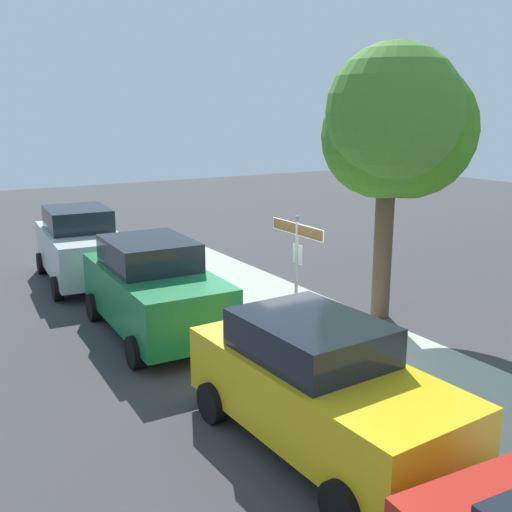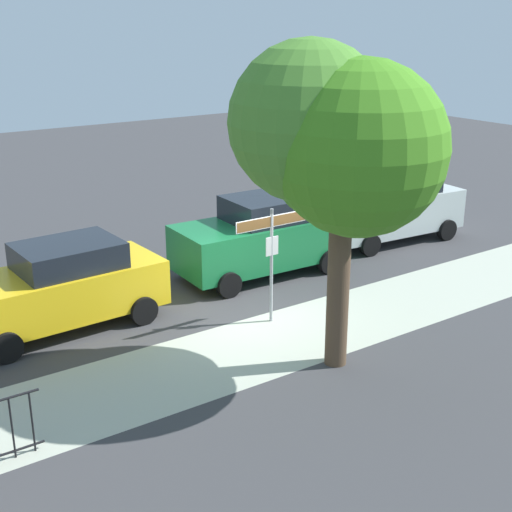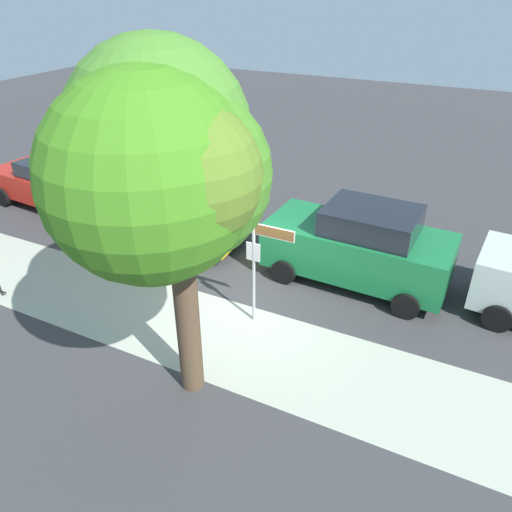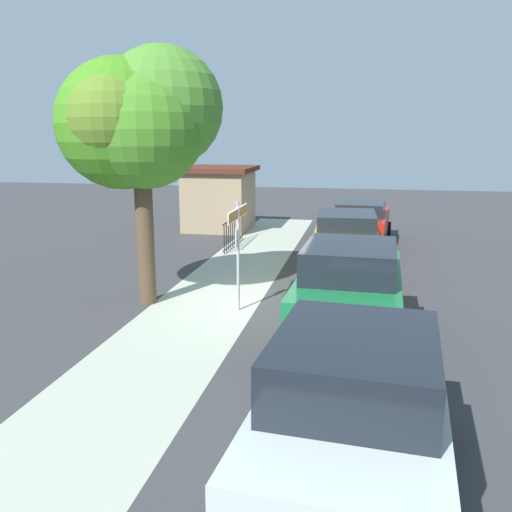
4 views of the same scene
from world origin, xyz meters
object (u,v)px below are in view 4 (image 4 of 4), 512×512
car_yellow (346,243)px  utility_shed (219,198)px  shade_tree (139,121)px  car_red (361,222)px  street_sign (238,232)px  car_silver (355,419)px  car_green (349,294)px

car_yellow → utility_shed: (7.00, 5.76, 0.43)m
shade_tree → utility_shed: (10.68, 0.97, -3.04)m
utility_shed → car_red: bearing=-109.1°
street_sign → car_yellow: (3.92, -2.36, -0.95)m
street_sign → car_yellow: size_ratio=0.58×
car_red → street_sign: bearing=167.0°
shade_tree → car_red: size_ratio=1.31×
car_yellow → car_red: size_ratio=0.96×
car_silver → car_green: bearing=7.1°
car_red → utility_shed: bearing=75.2°
car_yellow → car_red: car_yellow is taller
street_sign → car_red: bearing=-17.4°
car_silver → utility_shed: utility_shed is taller
street_sign → car_silver: (-6.57, -2.86, -0.86)m
car_green → utility_shed: 13.92m
shade_tree → car_red: 10.62m
car_yellow → utility_shed: size_ratio=1.40×
car_green → car_yellow: 5.54m
street_sign → car_silver: street_sign is taller
shade_tree → utility_shed: 11.14m
shade_tree → car_green: size_ratio=1.35×
street_sign → car_silver: 7.21m
car_red → utility_shed: utility_shed is taller
shade_tree → utility_shed: shade_tree is taller
shade_tree → car_silver: (-6.81, -5.29, -3.38)m
car_silver → car_yellow: size_ratio=0.99×
shade_tree → street_sign: bearing=-95.8°
car_silver → utility_shed: size_ratio=1.39×
car_yellow → car_red: (4.88, -0.39, -0.11)m
shade_tree → car_yellow: shade_tree is taller
car_green → utility_shed: utility_shed is taller
car_red → car_silver: bearing=-175.3°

